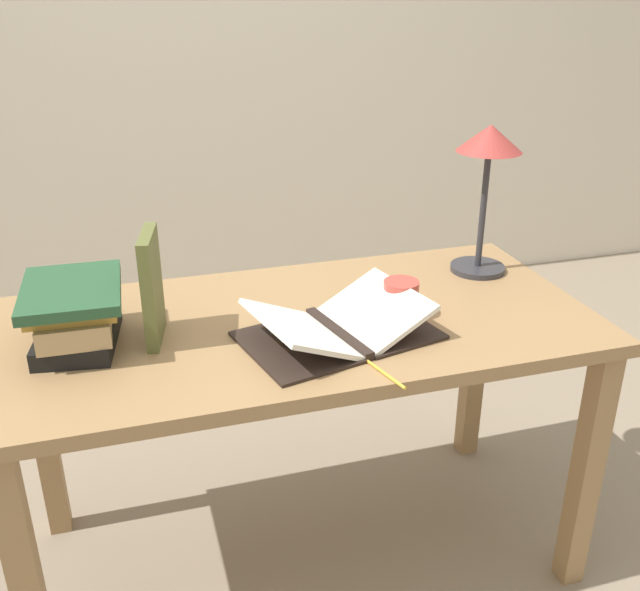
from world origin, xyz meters
name	(u,v)px	position (x,y,z in m)	size (l,w,h in m)	color
ground_plane	(304,550)	(0.00, 0.00, 0.00)	(12.00, 12.00, 0.00)	gray
wall_back	(190,34)	(0.00, 1.83, 1.30)	(8.00, 0.06, 2.60)	beige
reading_desk	(301,354)	(0.00, 0.00, 0.65)	(1.46, 0.71, 0.75)	#937047
open_book	(338,327)	(0.06, -0.12, 0.78)	(0.50, 0.38, 0.09)	black
book_stack_tall	(75,314)	(-0.53, 0.02, 0.83)	(0.22, 0.29, 0.15)	black
book_standing_upright	(152,288)	(-0.35, 0.00, 0.88)	(0.06, 0.16, 0.26)	brown
reading_lamp	(488,160)	(0.58, 0.16, 1.08)	(0.18, 0.18, 0.42)	#2D2D33
coffee_mug	(400,298)	(0.24, -0.05, 0.80)	(0.09, 0.11, 0.09)	#B74238
pencil	(384,373)	(0.10, -0.31, 0.76)	(0.04, 0.14, 0.01)	gold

